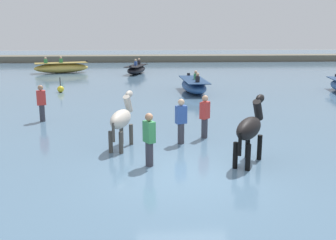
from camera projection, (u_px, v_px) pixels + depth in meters
ground_plane at (186, 183)px, 9.64m from camera, size 120.00×120.00×0.00m
water_surface at (165, 103)px, 19.34m from camera, size 90.00×90.00×0.25m
horse_lead_black at (250, 129)px, 10.14m from camera, size 1.24×1.67×1.95m
horse_trailing_pinto at (122, 120)px, 11.47m from camera, size 0.79×1.69×1.84m
boat_mid_outer at (61, 68)px, 31.02m from camera, size 4.34×2.46×1.27m
boat_far_offshore at (194, 86)px, 21.66m from camera, size 1.38×3.91×1.18m
boat_distant_east at (136, 69)px, 30.50m from camera, size 1.88×3.52×1.11m
person_onlooker_right at (181, 124)px, 11.95m from camera, size 0.37×0.29×1.63m
person_onlooker_left at (205, 119)px, 12.58m from camera, size 0.36×0.37×1.63m
person_wading_mid at (149, 143)px, 9.98m from camera, size 0.33×0.38×1.63m
person_wading_close at (42, 105)px, 14.81m from camera, size 0.37×0.29×1.63m
channel_buoy at (61, 89)px, 21.62m from camera, size 0.36×0.36×0.83m
far_shoreline at (153, 60)px, 41.70m from camera, size 80.00×2.40×0.90m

